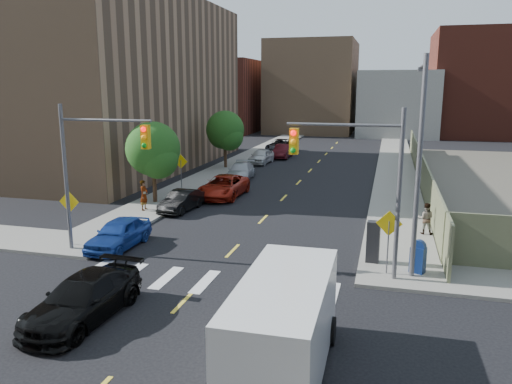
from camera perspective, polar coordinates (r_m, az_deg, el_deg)
The scene contains 30 objects.
ground at distance 17.37m, azimuth -10.99°, elevation -14.87°, with size 160.00×160.00×0.00m, color black.
sidewalk_nw at distance 57.80m, azimuth 0.04°, elevation 4.39°, with size 3.50×73.00×0.15m, color gray.
sidewalk_ne at distance 55.88m, azimuth 15.62°, elevation 3.68°, with size 3.50×73.00×0.15m, color gray.
fence_north at distance 42.43m, azimuth 18.30°, elevation 2.57°, with size 0.12×44.00×2.50m, color #656A4A.
building_nw at distance 52.57m, azimuth -18.92°, elevation 11.65°, with size 22.00×30.00×16.00m, color #8C6B4C.
bg_bldg_west at distance 88.74m, azimuth -4.19°, elevation 10.88°, with size 14.00×18.00×12.00m, color #592319.
bg_bldg_midwest at distance 86.82m, azimuth 6.49°, elevation 11.80°, with size 14.00×16.00×15.00m, color #8C6B4C.
bg_bldg_center at distance 83.89m, azimuth 15.88°, elevation 9.71°, with size 12.00×16.00×10.00m, color gray.
bg_bldg_east at distance 87.14m, azimuth 25.38°, elevation 11.07°, with size 18.00×18.00×16.00m, color #592319.
signal_nw at distance 23.95m, azimuth -18.12°, elevation 3.61°, with size 4.59×0.30×7.00m.
signal_ne at distance 20.14m, azimuth 11.85°, elevation 2.45°, with size 4.59×0.30×7.00m.
streetlight_ne at distance 20.94m, azimuth 18.16°, elevation 4.38°, with size 0.25×3.70×9.00m.
warn_sign_nw at distance 25.83m, azimuth -20.53°, elevation -1.71°, with size 1.06×0.06×2.83m.
warn_sign_ne at distance 21.16m, azimuth 14.93°, elevation -4.29°, with size 1.06×0.06×2.83m.
warn_sign_midwest at distance 37.40m, azimuth -8.57°, elevation 3.00°, with size 1.06×0.06×2.83m.
tree_west_near at distance 33.73m, azimuth -11.64°, elevation 4.45°, with size 3.66×3.64×5.52m.
tree_west_far at distance 47.53m, azimuth -3.53°, elevation 6.83°, with size 3.66×3.64×5.52m.
parked_car_blue at distance 25.32m, azimuth -15.40°, elevation -4.60°, with size 1.72×4.29×1.46m, color navy.
parked_car_black at distance 31.93m, azimuth -8.52°, elevation -1.00°, with size 1.39×3.97×1.31m, color black.
parked_car_red at distance 35.54m, azimuth -3.73°, elevation 0.63°, with size 2.55×5.54×1.54m, color #A01E10.
parked_car_silver at distance 42.20m, azimuth -1.77°, elevation 2.37°, with size 1.95×4.80×1.39m, color #A9ABB1.
parked_car_white at distance 50.88m, azimuth 0.59°, elevation 4.11°, with size 1.78×4.42×1.50m, color silver.
parked_car_maroon at distance 54.96m, azimuth 3.09°, elevation 4.68°, with size 1.60×4.58×1.51m, color #3D0C11.
parked_car_grey at distance 59.79m, azimuth 2.80°, elevation 5.31°, with size 2.57×5.58×1.55m, color black.
black_sedan at distance 18.21m, azimuth -19.12°, elevation -11.45°, with size 2.09×5.13×1.49m, color black.
cargo_van at distance 14.24m, azimuth 3.30°, elevation -14.55°, with size 2.55×5.98×2.72m.
mailbox at distance 21.97m, azimuth 18.03°, elevation -7.05°, with size 0.71×0.64×1.41m.
payphone at distance 22.63m, azimuth 13.24°, elevation -5.56°, with size 0.55×0.45×1.85m, color black.
pedestrian_west at distance 31.91m, azimuth -12.68°, elevation -0.36°, with size 0.69×0.45×1.90m, color gray.
pedestrian_east at distance 27.64m, azimuth 18.83°, elevation -2.88°, with size 0.81×0.63×1.66m, color gray.
Camera 1 is at (7.02, -13.84, 7.81)m, focal length 35.00 mm.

